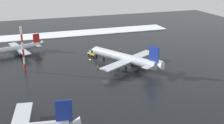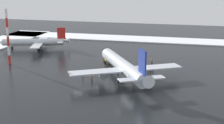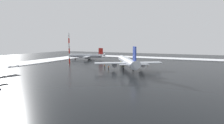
% 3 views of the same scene
% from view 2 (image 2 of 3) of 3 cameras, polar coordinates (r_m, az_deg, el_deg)
% --- Properties ---
extents(ground_plane, '(240.00, 240.00, 0.00)m').
position_cam_2_polar(ground_plane, '(86.65, -5.74, -3.73)').
color(ground_plane, black).
extents(snow_bank_left, '(14.00, 116.00, 0.39)m').
position_cam_2_polar(snow_bank_left, '(149.53, 3.11, 3.89)').
color(snow_bank_left, white).
rests_on(snow_bank_left, ground_plane).
extents(airplane_foreground_jet, '(32.13, 27.50, 10.60)m').
position_cam_2_polar(airplane_foreground_jet, '(89.59, 1.95, -0.74)').
color(airplane_foreground_jet, silver).
rests_on(airplane_foreground_jet, ground_plane).
extents(airplane_distant_tail, '(22.18, 26.35, 7.99)m').
position_cam_2_polar(airplane_distant_tail, '(131.43, -12.69, 3.26)').
color(airplane_distant_tail, silver).
rests_on(airplane_distant_tail, ground_plane).
extents(pushback_tug, '(5.09, 3.81, 2.50)m').
position_cam_2_polar(pushback_tug, '(108.21, -0.72, 0.62)').
color(pushback_tug, gold).
rests_on(pushback_tug, ground_plane).
extents(ground_crew_by_nose_gear, '(0.36, 0.36, 1.71)m').
position_cam_2_polar(ground_crew_by_nose_gear, '(93.02, -4.90, -1.85)').
color(ground_crew_by_nose_gear, black).
rests_on(ground_crew_by_nose_gear, ground_plane).
extents(ground_crew_mid_apron, '(0.36, 0.36, 1.71)m').
position_cam_2_polar(ground_crew_mid_apron, '(107.08, 6.66, 0.21)').
color(ground_crew_mid_apron, black).
rests_on(ground_crew_mid_apron, ground_plane).
extents(ground_crew_near_tug, '(0.36, 0.36, 1.71)m').
position_cam_2_polar(ground_crew_near_tug, '(88.54, -3.38, -2.64)').
color(ground_crew_near_tug, black).
rests_on(ground_crew_near_tug, ground_plane).
extents(antenna_mast, '(0.70, 0.70, 17.20)m').
position_cam_2_polar(antenna_mast, '(109.04, -16.94, 4.04)').
color(antenna_mast, red).
rests_on(antenna_mast, ground_plane).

